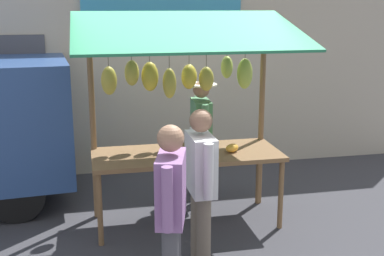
# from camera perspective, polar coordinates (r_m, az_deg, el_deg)

# --- Properties ---
(ground_plane) EXTENTS (40.00, 40.00, 0.00)m
(ground_plane) POSITION_cam_1_polar(r_m,az_deg,el_deg) (6.21, -0.59, -10.61)
(ground_plane) COLOR #38383D
(street_backdrop) EXTENTS (9.00, 0.30, 3.40)m
(street_backdrop) POSITION_cam_1_polar(r_m,az_deg,el_deg) (7.85, -4.25, 7.46)
(street_backdrop) COLOR #B2A893
(street_backdrop) RESTS_ON ground
(market_stall) EXTENTS (2.50, 1.46, 2.50)m
(market_stall) POSITION_cam_1_polar(r_m,az_deg,el_deg) (5.81, -0.79, 3.95)
(market_stall) COLOR brown
(market_stall) RESTS_ON ground
(vendor_with_sunhat) EXTENTS (0.41, 0.69, 1.60)m
(vendor_with_sunhat) POSITION_cam_1_polar(r_m,az_deg,el_deg) (6.66, 1.04, -0.31)
(vendor_with_sunhat) COLOR navy
(vendor_with_sunhat) RESTS_ON ground
(shopper_in_striped_shirt) EXTENTS (0.22, 0.70, 1.62)m
(shopper_in_striped_shirt) POSITION_cam_1_polar(r_m,az_deg,el_deg) (4.87, 1.00, -5.78)
(shopper_in_striped_shirt) COLOR #726656
(shopper_in_striped_shirt) RESTS_ON ground
(shopper_in_grey_tee) EXTENTS (0.34, 0.68, 1.63)m
(shopper_in_grey_tee) POSITION_cam_1_polar(r_m,az_deg,el_deg) (4.24, -2.37, -8.75)
(shopper_in_grey_tee) COLOR #4C4C51
(shopper_in_grey_tee) RESTS_ON ground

